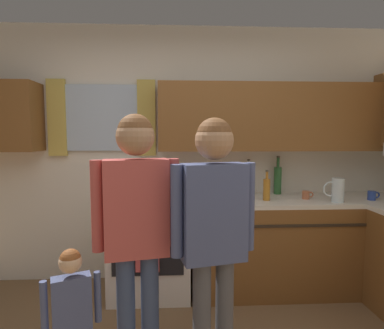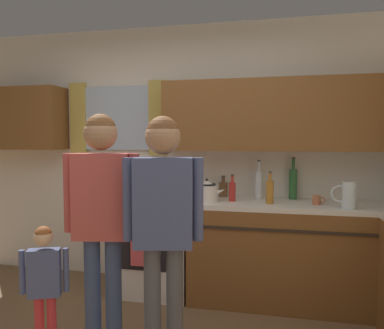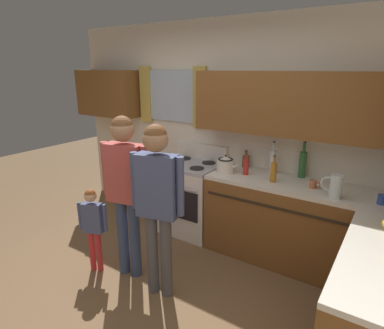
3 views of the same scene
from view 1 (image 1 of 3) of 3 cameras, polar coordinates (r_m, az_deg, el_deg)
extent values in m
cube|color=silver|center=(3.31, -3.07, 1.74)|extent=(4.60, 0.10, 2.60)
cube|color=silver|center=(3.32, -15.92, 8.11)|extent=(0.71, 0.03, 0.66)
cube|color=gold|center=(3.44, -23.24, 7.78)|extent=(0.18, 0.04, 0.76)
cube|color=gold|center=(3.24, -8.23, 8.33)|extent=(0.18, 0.04, 0.76)
cube|color=brown|center=(3.27, 16.20, 8.14)|extent=(2.46, 0.32, 0.65)
cube|color=brown|center=(3.36, 19.04, -13.66)|extent=(2.15, 0.62, 0.86)
cube|color=silver|center=(3.24, 19.28, -6.11)|extent=(2.15, 0.62, 0.04)
cube|color=#2D2319|center=(3.00, 21.49, -10.25)|extent=(2.03, 0.01, 0.02)
cube|color=silver|center=(3.14, -7.49, -14.76)|extent=(0.74, 0.62, 0.86)
cube|color=black|center=(2.83, -8.02, -15.99)|extent=(0.62, 0.01, 0.36)
cylinder|color=#ADADB2|center=(2.74, -8.13, -11.88)|extent=(0.62, 0.02, 0.02)
cube|color=#ADADB2|center=(3.02, -7.59, -6.70)|extent=(0.74, 0.62, 0.04)
cube|color=silver|center=(3.26, -7.23, -3.66)|extent=(0.74, 0.08, 0.20)
cylinder|color=black|center=(2.90, -11.47, -6.75)|extent=(0.17, 0.17, 0.01)
cylinder|color=black|center=(2.87, -4.12, -6.79)|extent=(0.17, 0.17, 0.01)
cylinder|color=black|center=(3.17, -10.74, -5.72)|extent=(0.17, 0.17, 0.01)
cylinder|color=black|center=(3.14, -4.02, -5.74)|extent=(0.17, 0.17, 0.01)
cube|color=#CC4C4C|center=(2.78, -8.10, -15.48)|extent=(0.20, 0.02, 0.34)
cylinder|color=red|center=(3.01, 6.85, -4.70)|extent=(0.06, 0.06, 0.17)
cylinder|color=red|center=(2.99, 6.87, -2.53)|extent=(0.02, 0.02, 0.06)
cylinder|color=#3F382D|center=(2.99, 6.88, -1.81)|extent=(0.03, 0.03, 0.02)
cylinder|color=#2D6633|center=(3.37, 15.24, -2.81)|extent=(0.08, 0.08, 0.28)
cylinder|color=#2D6633|center=(3.35, 15.32, 0.38)|extent=(0.03, 0.03, 0.10)
cylinder|color=#3F382D|center=(3.35, 15.35, 1.36)|extent=(0.03, 0.03, 0.02)
cylinder|color=silver|center=(3.25, 10.17, -3.20)|extent=(0.07, 0.07, 0.26)
cylinder|color=silver|center=(3.23, 10.22, -0.11)|extent=(0.03, 0.03, 0.09)
cylinder|color=#3F382D|center=(3.22, 10.23, 0.83)|extent=(0.03, 0.03, 0.02)
cylinder|color=#B27223|center=(3.02, 13.35, -4.47)|extent=(0.06, 0.06, 0.20)
cylinder|color=#B27223|center=(3.00, 13.41, -1.93)|extent=(0.02, 0.02, 0.07)
cylinder|color=#3F382D|center=(3.00, 13.42, -1.12)|extent=(0.03, 0.03, 0.02)
cylinder|color=brown|center=(3.24, 4.03, -4.21)|extent=(0.08, 0.08, 0.14)
cylinder|color=brown|center=(3.23, 4.04, -2.56)|extent=(0.03, 0.03, 0.05)
cylinder|color=#3F382D|center=(3.22, 4.04, -1.99)|extent=(0.04, 0.04, 0.02)
cylinder|color=#2D479E|center=(3.41, 29.75, -4.90)|extent=(0.07, 0.07, 0.08)
torus|color=#2D479E|center=(3.44, 30.43, -4.79)|extent=(0.06, 0.01, 0.06)
cylinder|color=#B76642|center=(3.20, 19.91, -5.21)|extent=(0.07, 0.07, 0.08)
torus|color=#B76642|center=(3.22, 20.67, -5.11)|extent=(0.06, 0.01, 0.06)
cylinder|color=silver|center=(2.93, 2.68, -5.25)|extent=(0.20, 0.20, 0.14)
cone|color=silver|center=(2.91, 2.69, -3.41)|extent=(0.18, 0.18, 0.05)
sphere|color=black|center=(2.91, 2.69, -2.82)|extent=(0.02, 0.02, 0.02)
cone|color=silver|center=(2.94, 5.22, -4.67)|extent=(0.09, 0.04, 0.07)
torus|color=black|center=(2.91, 2.69, -3.60)|extent=(0.17, 0.17, 0.02)
cylinder|color=silver|center=(3.16, 24.89, -4.22)|extent=(0.11, 0.11, 0.22)
torus|color=silver|center=(3.13, 23.78, -4.07)|extent=(0.14, 0.02, 0.14)
cylinder|color=#38476B|center=(2.14, -7.59, -25.87)|extent=(0.11, 0.11, 0.80)
cylinder|color=#38476B|center=(2.13, -11.82, -26.07)|extent=(0.11, 0.11, 0.80)
cube|color=#BF4C47|center=(1.87, -10.03, -7.76)|extent=(0.39, 0.22, 0.57)
cylinder|color=#BF4C47|center=(1.89, -3.37, -6.84)|extent=(0.07, 0.07, 0.52)
cylinder|color=#BF4C47|center=(1.87, -16.81, -7.23)|extent=(0.07, 0.07, 0.52)
sphere|color=#A87A56|center=(1.82, -10.24, 5.02)|extent=(0.22, 0.22, 0.22)
sphere|color=brown|center=(1.82, -10.25, 5.88)|extent=(0.20, 0.20, 0.20)
cylinder|color=#4C4C51|center=(2.10, 5.86, -26.69)|extent=(0.11, 0.11, 0.79)
cylinder|color=#4C4C51|center=(2.06, 1.78, -27.35)|extent=(0.11, 0.11, 0.79)
cube|color=#47517A|center=(1.81, 3.98, -8.68)|extent=(0.39, 0.23, 0.56)
cylinder|color=#47517A|center=(1.89, 10.23, -7.47)|extent=(0.07, 0.07, 0.51)
cylinder|color=#47517A|center=(1.75, -2.79, -8.43)|extent=(0.07, 0.07, 0.51)
sphere|color=#A87A56|center=(1.76, 4.06, 4.36)|extent=(0.22, 0.22, 0.22)
sphere|color=brown|center=(1.76, 4.07, 5.24)|extent=(0.20, 0.20, 0.20)
cube|color=#47517A|center=(1.97, -20.92, -22.55)|extent=(0.22, 0.16, 0.31)
cylinder|color=#47517A|center=(1.98, -16.70, -21.93)|extent=(0.04, 0.04, 0.29)
cylinder|color=#47517A|center=(1.96, -25.21, -22.42)|extent=(0.04, 0.04, 0.29)
sphere|color=#DBAD84|center=(1.87, -21.17, -16.13)|extent=(0.12, 0.12, 0.12)
sphere|color=brown|center=(1.87, -21.18, -15.69)|extent=(0.11, 0.11, 0.11)
camera|label=2|loc=(1.01, 114.60, -4.75)|focal=35.30mm
camera|label=3|loc=(1.99, 96.25, 15.00)|focal=30.32mm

